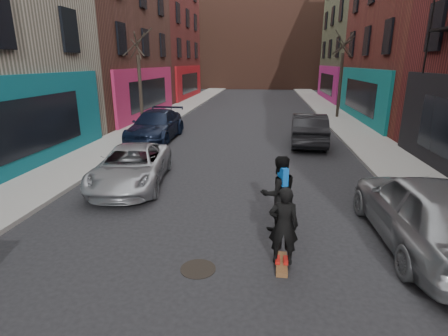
% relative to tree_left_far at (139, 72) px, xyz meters
% --- Properties ---
extents(sidewalk_left, '(2.50, 84.00, 0.13)m').
position_rel_tree_left_far_xyz_m(sidewalk_left, '(-0.05, 12.00, -3.31)').
color(sidewalk_left, gray).
rests_on(sidewalk_left, ground).
extents(sidewalk_right, '(2.50, 84.00, 0.13)m').
position_rel_tree_left_far_xyz_m(sidewalk_right, '(12.45, 12.00, -3.31)').
color(sidewalk_right, gray).
rests_on(sidewalk_right, ground).
extents(building_far, '(40.00, 10.00, 14.00)m').
position_rel_tree_left_far_xyz_m(building_far, '(6.20, 38.00, 3.62)').
color(building_far, '#47281E').
rests_on(building_far, ground).
extents(tree_left_far, '(2.00, 2.00, 6.50)m').
position_rel_tree_left_far_xyz_m(tree_left_far, '(0.00, 0.00, 0.00)').
color(tree_left_far, black).
rests_on(tree_left_far, sidewalk_left).
extents(tree_right_far, '(2.00, 2.00, 6.80)m').
position_rel_tree_left_far_xyz_m(tree_right_far, '(12.40, 6.00, 0.15)').
color(tree_right_far, black).
rests_on(tree_right_far, sidewalk_right).
extents(parked_left_far, '(2.69, 4.81, 1.27)m').
position_rel_tree_left_far_xyz_m(parked_left_far, '(2.97, -9.46, -2.74)').
color(parked_left_far, '#96989E').
rests_on(parked_left_far, ground).
extents(parked_left_end, '(2.13, 5.18, 1.50)m').
position_rel_tree_left_far_xyz_m(parked_left_end, '(1.64, -2.60, -2.63)').
color(parked_left_end, black).
rests_on(parked_left_end, ground).
extents(parked_right_far, '(2.14, 4.97, 1.67)m').
position_rel_tree_left_far_xyz_m(parked_right_far, '(10.80, -12.61, -2.54)').
color(parked_right_far, gray).
rests_on(parked_right_far, ground).
extents(parked_right_end, '(1.87, 4.70, 1.52)m').
position_rel_tree_left_far_xyz_m(parked_right_end, '(9.40, -2.67, -2.62)').
color(parked_right_end, black).
rests_on(parked_right_end, ground).
extents(skateboard, '(0.23, 0.80, 0.10)m').
position_rel_tree_left_far_xyz_m(skateboard, '(7.70, -13.79, -3.33)').
color(skateboard, brown).
rests_on(skateboard, ground).
extents(skateboarder, '(0.59, 0.39, 1.59)m').
position_rel_tree_left_far_xyz_m(skateboarder, '(7.70, -13.79, -2.49)').
color(skateboarder, black).
rests_on(skateboarder, skateboard).
extents(pedestrian, '(1.10, 0.99, 1.85)m').
position_rel_tree_left_far_xyz_m(pedestrian, '(7.66, -12.16, -2.45)').
color(pedestrian, black).
rests_on(pedestrian, ground).
extents(manhole, '(0.75, 0.75, 0.01)m').
position_rel_tree_left_far_xyz_m(manhole, '(6.07, -14.09, -3.37)').
color(manhole, black).
rests_on(manhole, ground).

